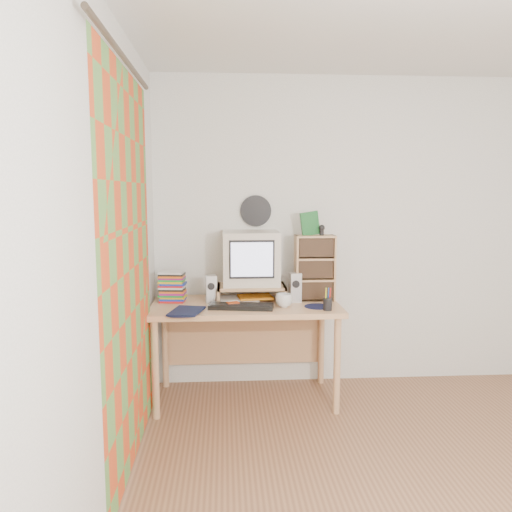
{
  "coord_description": "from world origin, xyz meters",
  "views": [
    {
      "loc": [
        -1.18,
        -2.28,
        1.59
      ],
      "look_at": [
        -0.95,
        1.33,
        1.12
      ],
      "focal_mm": 35.0,
      "sensor_mm": 36.0,
      "label": 1
    }
  ],
  "objects": [
    {
      "name": "mousepad",
      "position": [
        -0.51,
        1.24,
        0.75
      ],
      "size": [
        0.22,
        0.22,
        0.0
      ],
      "primitive_type": "cylinder",
      "rotation": [
        0.0,
        0.0,
        -0.13
      ],
      "color": "#101A38",
      "rests_on": "desk"
    },
    {
      "name": "curtain",
      "position": [
        -1.71,
        0.48,
        1.15
      ],
      "size": [
        0.0,
        2.2,
        2.2
      ],
      "primitive_type": "plane",
      "rotation": [
        1.57,
        0.0,
        1.57
      ],
      "color": "#D5471E",
      "rests_on": "left_wall"
    },
    {
      "name": "left_wall",
      "position": [
        -1.75,
        0.0,
        1.25
      ],
      "size": [
        0.0,
        3.5,
        3.5
      ],
      "primitive_type": "plane",
      "rotation": [
        1.57,
        0.0,
        1.57
      ],
      "color": "white",
      "rests_on": "floor"
    },
    {
      "name": "pen_cup",
      "position": [
        -0.46,
        1.13,
        0.81
      ],
      "size": [
        0.07,
        0.07,
        0.12
      ],
      "primitive_type": null,
      "rotation": [
        0.0,
        0.0,
        -0.2
      ],
      "color": "black",
      "rests_on": "desk"
    },
    {
      "name": "mug",
      "position": [
        -0.75,
        1.25,
        0.8
      ],
      "size": [
        0.15,
        0.15,
        0.1
      ],
      "primitive_type": "imported",
      "rotation": [
        0.0,
        0.0,
        0.24
      ],
      "color": "silver",
      "rests_on": "desk"
    },
    {
      "name": "monitor_riser",
      "position": [
        -0.98,
        1.48,
        0.84
      ],
      "size": [
        0.52,
        0.3,
        0.12
      ],
      "color": "tan",
      "rests_on": "desk"
    },
    {
      "name": "dvd_stack",
      "position": [
        -1.58,
        1.49,
        0.88
      ],
      "size": [
        0.2,
        0.15,
        0.26
      ],
      "primitive_type": null,
      "rotation": [
        0.0,
        0.0,
        -0.12
      ],
      "color": "brown",
      "rests_on": "desk"
    },
    {
      "name": "wall_disc",
      "position": [
        -0.93,
        1.73,
        1.43
      ],
      "size": [
        0.25,
        0.02,
        0.25
      ],
      "primitive_type": "cylinder",
      "rotation": [
        1.57,
        0.0,
        0.0
      ],
      "color": "black",
      "rests_on": "back_wall"
    },
    {
      "name": "diary",
      "position": [
        -1.55,
        1.13,
        0.77
      ],
      "size": [
        0.28,
        0.24,
        0.05
      ],
      "primitive_type": "imported",
      "rotation": [
        0.0,
        0.0,
        -0.23
      ],
      "color": "#0E1536",
      "rests_on": "desk"
    },
    {
      "name": "desk",
      "position": [
        -1.03,
        1.44,
        0.62
      ],
      "size": [
        1.4,
        0.7,
        0.75
      ],
      "color": "tan",
      "rests_on": "floor"
    },
    {
      "name": "red_box",
      "position": [
        -1.12,
        1.25,
        0.77
      ],
      "size": [
        0.09,
        0.07,
        0.04
      ],
      "primitive_type": "cube",
      "rotation": [
        0.0,
        0.0,
        0.27
      ],
      "color": "#C44114",
      "rests_on": "desk"
    },
    {
      "name": "game_box",
      "position": [
        -0.53,
        1.49,
        1.34
      ],
      "size": [
        0.14,
        0.05,
        0.18
      ],
      "primitive_type": "cube",
      "rotation": [
        0.0,
        0.0,
        0.16
      ],
      "color": "#1B6029",
      "rests_on": "cd_rack"
    },
    {
      "name": "crt_monitor",
      "position": [
        -0.98,
        1.53,
        1.07
      ],
      "size": [
        0.43,
        0.43,
        0.41
      ],
      "primitive_type": "cube",
      "rotation": [
        0.0,
        0.0,
        0.01
      ],
      "color": "beige",
      "rests_on": "monitor_riser"
    },
    {
      "name": "webcam",
      "position": [
        -0.44,
        1.47,
        1.29
      ],
      "size": [
        0.05,
        0.05,
        0.08
      ],
      "primitive_type": null,
      "rotation": [
        0.0,
        0.0,
        0.05
      ],
      "color": "black",
      "rests_on": "cd_rack"
    },
    {
      "name": "speaker_left",
      "position": [
        -1.28,
        1.41,
        0.86
      ],
      "size": [
        0.09,
        0.09,
        0.21
      ],
      "primitive_type": "cube",
      "rotation": [
        0.0,
        0.0,
        0.12
      ],
      "color": "silver",
      "rests_on": "desk"
    },
    {
      "name": "papers",
      "position": [
        -1.03,
        1.47,
        0.77
      ],
      "size": [
        0.32,
        0.25,
        0.04
      ],
      "primitive_type": null,
      "rotation": [
        0.0,
        0.0,
        0.12
      ],
      "color": "white",
      "rests_on": "desk"
    },
    {
      "name": "keyboard",
      "position": [
        -1.07,
        1.22,
        0.77
      ],
      "size": [
        0.48,
        0.22,
        0.03
      ],
      "primitive_type": "cube",
      "rotation": [
        0.0,
        0.0,
        -0.16
      ],
      "color": "black",
      "rests_on": "desk"
    },
    {
      "name": "floor",
      "position": [
        0.0,
        0.0,
        0.0
      ],
      "size": [
        3.5,
        3.5,
        0.0
      ],
      "primitive_type": "plane",
      "color": "#996A48",
      "rests_on": "ground"
    },
    {
      "name": "back_wall",
      "position": [
        0.0,
        1.75,
        1.25
      ],
      "size": [
        3.5,
        0.0,
        3.5
      ],
      "primitive_type": "plane",
      "rotation": [
        1.57,
        0.0,
        0.0
      ],
      "color": "white",
      "rests_on": "floor"
    },
    {
      "name": "speaker_right",
      "position": [
        -0.65,
        1.42,
        0.86
      ],
      "size": [
        0.09,
        0.09,
        0.22
      ],
      "primitive_type": "cube",
      "rotation": [
        0.0,
        0.0,
        0.12
      ],
      "color": "silver",
      "rests_on": "desk"
    },
    {
      "name": "cd_rack",
      "position": [
        -0.49,
        1.47,
        1.0
      ],
      "size": [
        0.3,
        0.16,
        0.5
      ],
      "primitive_type": "cube",
      "rotation": [
        0.0,
        0.0,
        -0.01
      ],
      "color": "tan",
      "rests_on": "desk"
    }
  ]
}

